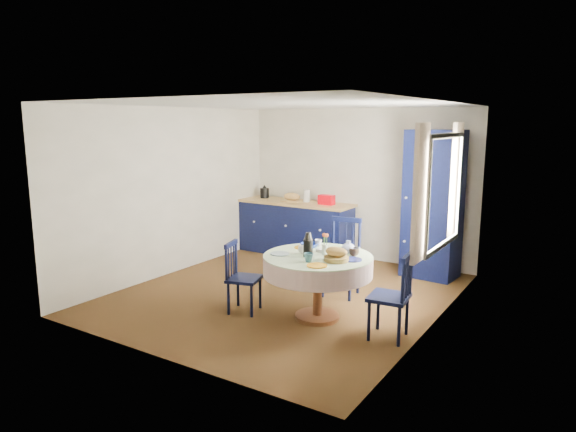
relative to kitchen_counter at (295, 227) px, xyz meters
The scene contains 17 objects.
floor 2.20m from the kitchen_counter, 62.23° to the right, with size 4.50×4.50×0.00m, color black.
ceiling 2.95m from the kitchen_counter, 62.23° to the right, with size 4.50×4.50×0.00m, color white.
wall_back 1.31m from the kitchen_counter, 19.25° to the left, with size 4.00×0.02×2.50m, color white.
wall_left 2.28m from the kitchen_counter, 117.74° to the right, with size 0.02×4.50×2.50m, color white.
wall_right 3.64m from the kitchen_counter, 32.35° to the right, with size 0.02×4.50×2.50m, color white.
window 3.52m from the kitchen_counter, 28.45° to the right, with size 0.10×1.74×1.45m.
kitchen_counter is the anchor object (origin of this frame).
pantry_cabinet 2.48m from the kitchen_counter, ahead, with size 0.80×0.60×2.17m.
dining_table 3.04m from the kitchen_counter, 53.37° to the right, with size 1.27×1.27×1.05m.
chair_left 2.86m from the kitchen_counter, 71.63° to the right, with size 0.46×0.47×0.86m.
chair_far 2.23m from the kitchen_counter, 42.22° to the right, with size 0.51×0.49×1.03m.
chair_right 3.71m from the kitchen_counter, 42.32° to the right, with size 0.44×0.46×0.94m.
mug_a 2.95m from the kitchen_counter, 56.67° to the right, with size 0.12×0.12×0.09m, color silver.
mug_b 3.31m from the kitchen_counter, 55.92° to the right, with size 0.11×0.11×0.10m, color #356675.
mug_c 3.12m from the kitchen_counter, 45.89° to the right, with size 0.12×0.12×0.09m, color black.
mug_d 2.61m from the kitchen_counter, 52.12° to the right, with size 0.09×0.09×0.09m, color silver.
cobalt_bowl 2.65m from the kitchen_counter, 54.46° to the right, with size 0.23×0.23×0.06m, color navy.
Camera 1 is at (3.57, -5.56, 2.28)m, focal length 32.00 mm.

